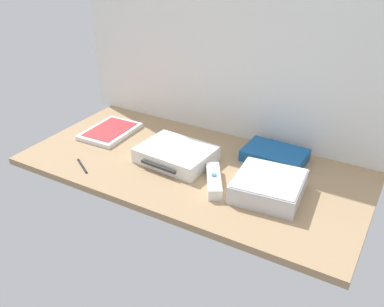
{
  "coord_description": "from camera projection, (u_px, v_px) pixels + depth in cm",
  "views": [
    {
      "loc": [
        53.44,
        -92.3,
        62.75
      ],
      "look_at": [
        0.0,
        0.0,
        4.0
      ],
      "focal_mm": 39.63,
      "sensor_mm": 36.0,
      "label": 1
    }
  ],
  "objects": [
    {
      "name": "game_console",
      "position": [
        175.0,
        155.0,
        1.25
      ],
      "size": [
        22.0,
        17.54,
        4.4
      ],
      "rotation": [
        0.0,
        0.0,
        -0.07
      ],
      "color": "white",
      "rests_on": "ground_plane"
    },
    {
      "name": "remote_wand",
      "position": [
        214.0,
        180.0,
        1.14
      ],
      "size": [
        10.61,
        14.58,
        3.4
      ],
      "rotation": [
        0.0,
        0.0,
        0.53
      ],
      "color": "white",
      "rests_on": "ground_plane"
    },
    {
      "name": "game_case",
      "position": [
        110.0,
        131.0,
        1.42
      ],
      "size": [
        14.17,
        19.41,
        1.56
      ],
      "rotation": [
        0.0,
        0.0,
        0.03
      ],
      "color": "white",
      "rests_on": "ground_plane"
    },
    {
      "name": "ground_plane",
      "position": [
        192.0,
        168.0,
        1.24
      ],
      "size": [
        100.0,
        48.0,
        2.0
      ],
      "primitive_type": "cube",
      "color": "#9E7F5B",
      "rests_on": "ground"
    },
    {
      "name": "mini_computer",
      "position": [
        269.0,
        186.0,
        1.09
      ],
      "size": [
        18.57,
        18.57,
        5.3
      ],
      "rotation": [
        0.0,
        0.0,
        0.1
      ],
      "color": "silver",
      "rests_on": "ground_plane"
    },
    {
      "name": "network_router",
      "position": [
        275.0,
        155.0,
        1.26
      ],
      "size": [
        18.23,
        12.65,
        3.4
      ],
      "rotation": [
        0.0,
        0.0,
        -0.02
      ],
      "color": "#145193",
      "rests_on": "ground_plane"
    },
    {
      "name": "stylus_pen",
      "position": [
        82.0,
        165.0,
        1.23
      ],
      "size": [
        8.05,
        5.27,
        0.7
      ],
      "primitive_type": "cylinder",
      "rotation": [
        0.0,
        1.57,
        2.6
      ],
      "color": "black",
      "rests_on": "ground_plane"
    },
    {
      "name": "back_wall",
      "position": [
        233.0,
        38.0,
        1.27
      ],
      "size": [
        110.0,
        1.2,
        64.0
      ],
      "primitive_type": "cube",
      "color": "white",
      "rests_on": "ground"
    }
  ]
}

